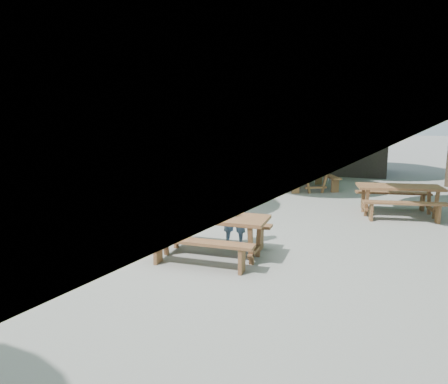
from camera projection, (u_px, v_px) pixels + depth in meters
name	position (u px, v px, depth m)	size (l,w,h in m)	color
ground	(224.00, 235.00, 9.23)	(80.00, 80.00, 0.00)	slate
pavilion	(313.00, 138.00, 18.60)	(6.00, 3.00, 2.80)	black
main_picnic_table	(212.00, 235.00, 7.84)	(2.00, 1.58, 0.75)	#4C291B
picnic_table_nw	(72.00, 198.00, 11.11)	(2.06, 1.73, 0.75)	#4C291B
picnic_table_ne	(398.00, 200.00, 10.85)	(2.13, 1.86, 0.75)	#4C291B
picnic_table_far_e	(308.00, 177.00, 14.51)	(2.26, 2.40, 0.75)	#4C291B
woman	(234.00, 207.00, 8.39)	(0.55, 0.36, 1.52)	#6990BF
second_person	(102.00, 177.00, 12.00)	(0.74, 0.58, 1.53)	white
plastic_chair	(321.00, 176.00, 15.63)	(0.57, 0.57, 0.90)	silver
laptop	(226.00, 213.00, 7.70)	(0.40, 0.36, 0.24)	white
tabletop_clutter	(203.00, 214.00, 7.83)	(0.78, 0.59, 0.08)	blue
paper_lanterns	(276.00, 116.00, 14.43)	(9.00, 0.34, 0.38)	black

